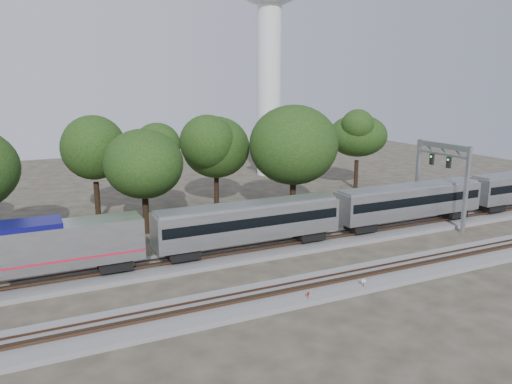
% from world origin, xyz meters
% --- Properties ---
extents(ground, '(160.00, 160.00, 0.00)m').
position_xyz_m(ground, '(0.00, 0.00, 0.00)').
color(ground, '#383328').
rests_on(ground, ground).
extents(track_far, '(160.00, 5.00, 0.73)m').
position_xyz_m(track_far, '(0.00, 6.00, 0.21)').
color(track_far, slate).
rests_on(track_far, ground).
extents(track_near, '(160.00, 5.00, 0.73)m').
position_xyz_m(track_near, '(0.00, -4.00, 0.21)').
color(track_near, slate).
rests_on(track_near, ground).
extents(switch_stand_red, '(0.28, 0.12, 0.92)m').
position_xyz_m(switch_stand_red, '(3.94, -5.91, 0.59)').
color(switch_stand_red, '#512D19').
rests_on(switch_stand_red, ground).
extents(switch_stand_white, '(0.32, 0.13, 1.03)m').
position_xyz_m(switch_stand_white, '(9.11, -5.90, 0.66)').
color(switch_stand_white, '#512D19').
rests_on(switch_stand_white, ground).
extents(switch_lever, '(0.58, 0.47, 0.30)m').
position_xyz_m(switch_lever, '(4.76, -5.98, 0.15)').
color(switch_lever, '#512D19').
rests_on(switch_lever, ground).
extents(signal_gantry, '(0.67, 7.89, 9.60)m').
position_xyz_m(signal_gantry, '(28.90, 6.00, 6.99)').
color(signal_gantry, gray).
rests_on(signal_gantry, ground).
extents(tree_3, '(9.07, 9.07, 12.79)m').
position_xyz_m(tree_3, '(-7.00, 24.40, 8.91)').
color(tree_3, black).
rests_on(tree_3, ground).
extents(tree_4, '(7.92, 7.92, 11.17)m').
position_xyz_m(tree_4, '(-2.89, 17.18, 7.78)').
color(tree_4, black).
rests_on(tree_4, ground).
extents(tree_5, '(8.18, 8.18, 11.53)m').
position_xyz_m(tree_5, '(8.39, 24.89, 8.03)').
color(tree_5, black).
rests_on(tree_5, ground).
extents(tree_6, '(9.10, 9.10, 12.83)m').
position_xyz_m(tree_6, '(15.17, 16.31, 8.94)').
color(tree_6, black).
rests_on(tree_6, ground).
extents(tree_7, '(8.46, 8.46, 11.92)m').
position_xyz_m(tree_7, '(32.17, 26.33, 8.30)').
color(tree_7, black).
rests_on(tree_7, ground).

